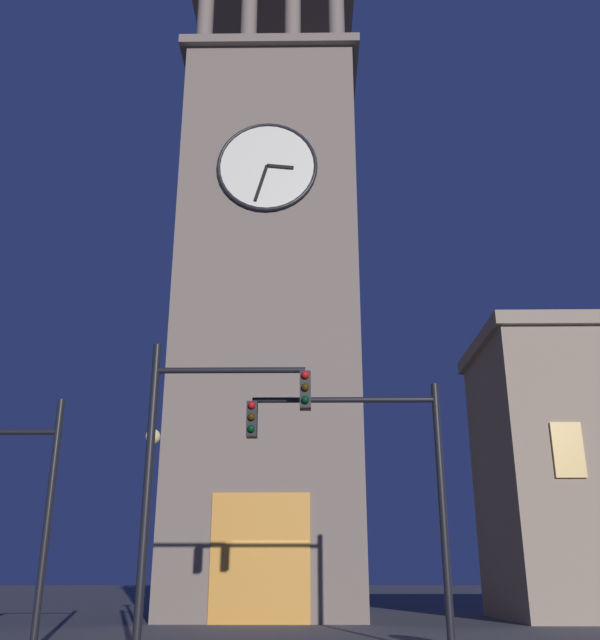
{
  "coord_description": "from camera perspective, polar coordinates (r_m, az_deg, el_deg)",
  "views": [
    {
      "loc": [
        -1.24,
        24.93,
        1.42
      ],
      "look_at": [
        -0.9,
        -2.75,
        11.42
      ],
      "focal_mm": 39.85,
      "sensor_mm": 36.0,
      "label": 1
    }
  ],
  "objects": [
    {
      "name": "ground_plane",
      "position": [
        25.0,
        -2.33,
        -23.11
      ],
      "size": [
        200.0,
        200.0,
        0.0
      ],
      "primitive_type": "plane",
      "color": "#4C4C51"
    },
    {
      "name": "traffic_signal_far",
      "position": [
        14.09,
        -7.95,
        -9.92
      ],
      "size": [
        3.2,
        0.41,
        5.86
      ],
      "color": "black",
      "rests_on": "ground_plane"
    },
    {
      "name": "clocktower",
      "position": [
        29.57,
        -2.38,
        0.68
      ],
      "size": [
        7.49,
        8.21,
        30.31
      ],
      "color": "#75665B",
      "rests_on": "ground_plane"
    },
    {
      "name": "traffic_signal_near",
      "position": [
        17.07,
        -22.47,
        -12.14
      ],
      "size": [
        2.99,
        0.41,
        5.18
      ],
      "color": "black",
      "rests_on": "ground_plane"
    },
    {
      "name": "traffic_signal_mid",
      "position": [
        15.05,
        5.86,
        -11.35
      ],
      "size": [
        4.1,
        0.41,
        5.3
      ],
      "color": "black",
      "rests_on": "ground_plane"
    },
    {
      "name": "street_lamp",
      "position": [
        21.4,
        -12.01,
        -13.05
      ],
      "size": [
        0.44,
        0.44,
        5.51
      ],
      "color": "black",
      "rests_on": "ground_plane"
    }
  ]
}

